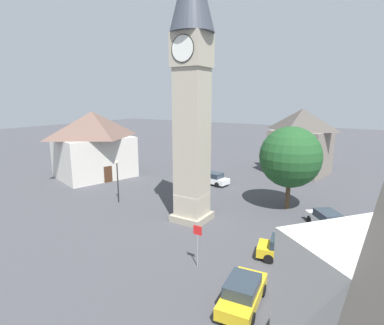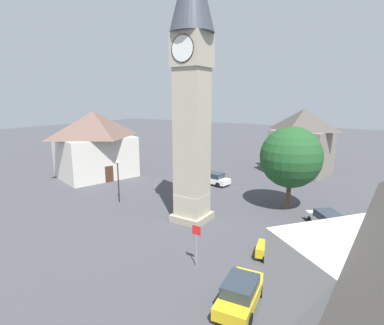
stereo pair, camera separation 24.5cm
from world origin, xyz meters
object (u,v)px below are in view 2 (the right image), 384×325
(car_white_side, at_px, (327,221))
(tree, at_px, (291,157))
(building_shop_left, at_px, (302,141))
(building_corner_back, at_px, (95,144))
(car_silver_kerb, at_px, (288,251))
(clock_tower, at_px, (192,64))
(road_sign, at_px, (196,239))
(car_red_corner, at_px, (214,178))
(car_blue_kerb, at_px, (241,293))
(lamp_post, at_px, (118,174))
(pedestrian, at_px, (334,234))

(car_white_side, distance_m, tree, 6.72)
(building_shop_left, distance_m, building_corner_back, 28.91)
(car_silver_kerb, distance_m, car_white_side, 6.98)
(clock_tower, distance_m, road_sign, 13.82)
(building_shop_left, bearing_deg, car_red_corner, -123.36)
(car_blue_kerb, bearing_deg, car_red_corner, 122.05)
(car_red_corner, bearing_deg, building_corner_back, -161.65)
(car_blue_kerb, bearing_deg, lamp_post, 154.67)
(car_white_side, bearing_deg, building_corner_back, 177.04)
(car_red_corner, distance_m, lamp_post, 12.53)
(car_silver_kerb, relative_size, building_shop_left, 0.48)
(clock_tower, distance_m, car_red_corner, 17.19)
(car_silver_kerb, bearing_deg, clock_tower, 164.53)
(clock_tower, height_order, building_shop_left, clock_tower)
(car_silver_kerb, bearing_deg, car_red_corner, 133.67)
(car_silver_kerb, distance_m, road_sign, 6.22)
(car_silver_kerb, height_order, building_shop_left, building_shop_left)
(building_shop_left, xyz_separation_m, road_sign, (0.42, -29.18, -2.82))
(car_red_corner, xyz_separation_m, tree, (10.25, -3.67, 4.40))
(car_blue_kerb, bearing_deg, clock_tower, 135.03)
(building_shop_left, height_order, lamp_post, building_shop_left)
(car_blue_kerb, height_order, pedestrian, pedestrian)
(pedestrian, bearing_deg, car_white_side, 107.47)
(clock_tower, height_order, lamp_post, clock_tower)
(car_silver_kerb, xyz_separation_m, lamp_post, (-18.12, 2.39, 2.27))
(car_blue_kerb, xyz_separation_m, lamp_post, (-17.28, 8.18, 2.27))
(tree, distance_m, building_shop_left, 15.66)
(car_red_corner, bearing_deg, lamp_post, -114.68)
(building_corner_back, bearing_deg, building_shop_left, 35.95)
(car_silver_kerb, relative_size, road_sign, 1.57)
(car_silver_kerb, xyz_separation_m, pedestrian, (2.29, 3.85, 0.25))
(clock_tower, relative_size, tree, 2.82)
(car_red_corner, bearing_deg, car_silver_kerb, -46.33)
(lamp_post, bearing_deg, car_blue_kerb, -25.33)
(car_blue_kerb, distance_m, car_white_side, 12.83)
(clock_tower, xyz_separation_m, pedestrian, (11.46, 1.31, -12.36))
(tree, relative_size, lamp_post, 1.82)
(road_sign, bearing_deg, pedestrian, 47.26)
(car_silver_kerb, relative_size, lamp_post, 0.98)
(building_corner_back, bearing_deg, car_red_corner, 18.35)
(clock_tower, relative_size, building_shop_left, 2.47)
(car_blue_kerb, height_order, building_corner_back, building_corner_back)
(car_red_corner, bearing_deg, tree, -19.71)
(car_white_side, distance_m, pedestrian, 3.16)
(car_silver_kerb, relative_size, car_red_corner, 1.02)
(car_white_side, distance_m, lamp_post, 20.09)
(building_corner_back, bearing_deg, car_silver_kerb, -16.36)
(lamp_post, bearing_deg, clock_tower, 0.96)
(clock_tower, bearing_deg, car_blue_kerb, -44.97)
(clock_tower, distance_m, building_shop_left, 24.74)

